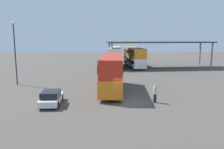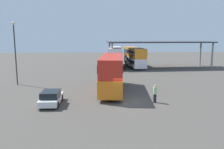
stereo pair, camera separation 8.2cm
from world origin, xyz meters
The scene contains 8 objects.
ground_plane centered at (0.00, 0.00, 0.00)m, with size 140.00×140.00×0.00m, color #4E4942.
double_decker_main centered at (-1.12, 4.35, 2.29)m, with size 3.42×10.53×4.18m.
parked_hatchback centered at (-7.20, -0.72, 0.67)m, with size 1.78×3.97×1.35m.
double_decker_near_canopy centered at (0.72, 25.99, 2.26)m, with size 3.30×11.31×4.10m.
double_decker_mid_row centered at (4.78, 25.73, 2.23)m, with size 3.31×11.46×4.06m.
depot_canopy centered at (9.72, 24.11, 5.04)m, with size 21.64×7.25×5.37m.
lamppost_tall centered at (-13.66, 8.79, 5.19)m, with size 0.44×0.44×8.31m.
pedestrian_waiting centered at (2.81, -0.62, 0.89)m, with size 0.38×0.38×1.77m.
Camera 2 is at (-2.58, -22.05, 6.45)m, focal length 36.67 mm.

